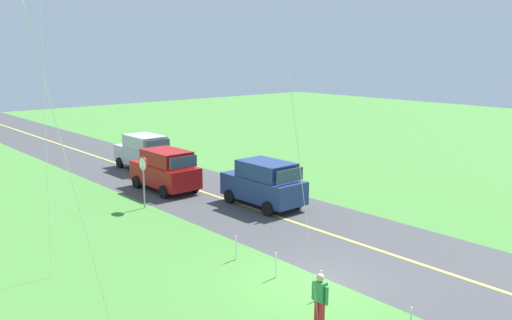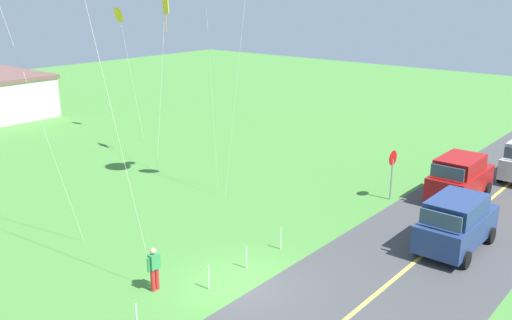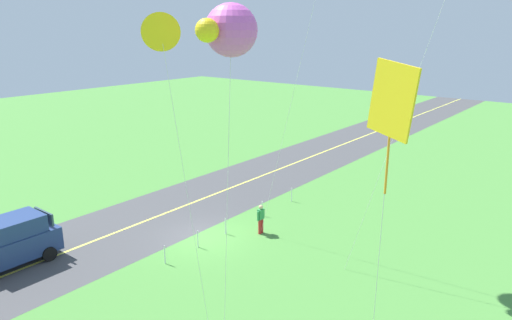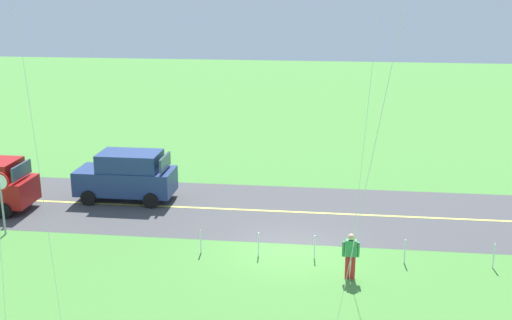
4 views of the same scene
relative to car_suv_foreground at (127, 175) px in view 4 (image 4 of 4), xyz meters
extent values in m
cube|color=#478438|center=(-7.76, 4.71, -1.20)|extent=(120.00, 120.00, 0.10)
cube|color=#424244|center=(-7.76, 0.71, -1.15)|extent=(120.00, 7.00, 0.00)
cube|color=#E5E04C|center=(-7.76, 0.71, -1.15)|extent=(120.00, 0.16, 0.00)
cube|color=navy|center=(0.08, 0.00, -0.26)|extent=(4.40, 1.90, 1.10)
cube|color=navy|center=(-0.17, 0.00, 0.69)|extent=(2.73, 1.75, 0.80)
cube|color=#334756|center=(0.91, 0.00, 0.69)|extent=(0.10, 1.62, 0.64)
cube|color=#334756|center=(-1.79, 0.00, 0.69)|extent=(0.10, 1.62, 0.60)
cylinder|color=black|center=(1.51, 0.95, -0.81)|extent=(0.68, 0.22, 0.68)
cylinder|color=black|center=(1.51, -0.95, -0.81)|extent=(0.68, 0.22, 0.68)
cylinder|color=black|center=(-1.35, 0.95, -0.81)|extent=(0.68, 0.22, 0.68)
cylinder|color=black|center=(-1.35, -0.95, -0.81)|extent=(0.68, 0.22, 0.68)
cube|color=#334756|center=(3.97, 2.02, 0.69)|extent=(0.10, 1.62, 0.60)
cylinder|color=black|center=(4.41, 2.97, -0.81)|extent=(0.68, 0.22, 0.68)
cylinder|color=black|center=(4.41, 1.07, -0.81)|extent=(0.68, 0.22, 0.68)
cylinder|color=gray|center=(3.50, 4.61, -0.10)|extent=(0.08, 0.08, 2.10)
cylinder|color=red|center=(3.50, 4.61, 1.02)|extent=(0.76, 0.04, 0.76)
cylinder|color=red|center=(-10.02, 6.82, -0.74)|extent=(0.16, 0.16, 0.82)
cylinder|color=red|center=(-9.84, 6.82, -0.74)|extent=(0.16, 0.16, 0.82)
cube|color=#338C4C|center=(-9.93, 6.82, -0.05)|extent=(0.36, 0.22, 0.56)
cylinder|color=#338C4C|center=(-10.17, 6.82, -0.10)|extent=(0.10, 0.10, 0.52)
cylinder|color=#338C4C|center=(-9.69, 6.82, -0.10)|extent=(0.10, 0.10, 0.52)
sphere|color=#D8AD84|center=(-9.93, 6.82, 0.34)|extent=(0.22, 0.22, 0.22)
cylinder|color=silver|center=(-10.20, 8.31, 5.53)|extent=(0.57, 3.00, 13.38)
cylinder|color=silver|center=(-1.25, 10.74, 4.07)|extent=(0.92, 0.76, 10.44)
cylinder|color=silver|center=(-10.09, 13.78, 5.56)|extent=(1.72, 3.22, 13.43)
cylinder|color=silver|center=(-14.88, 5.41, -0.70)|extent=(0.05, 0.05, 0.90)
cylinder|color=silver|center=(-11.86, 5.41, -0.70)|extent=(0.05, 0.05, 0.90)
cylinder|color=silver|center=(-8.69, 5.41, -0.70)|extent=(0.05, 0.05, 0.90)
cylinder|color=silver|center=(-6.67, 5.41, -0.70)|extent=(0.05, 0.05, 0.90)
cylinder|color=silver|center=(-4.54, 5.41, -0.70)|extent=(0.05, 0.05, 0.90)
camera|label=1|loc=(-19.07, 17.04, 6.31)|focal=37.93mm
camera|label=2|loc=(-21.08, -7.07, 8.90)|focal=39.22mm
camera|label=3|loc=(8.18, 20.94, 9.39)|focal=32.92mm
camera|label=4|loc=(-9.17, 26.22, 8.35)|focal=43.92mm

